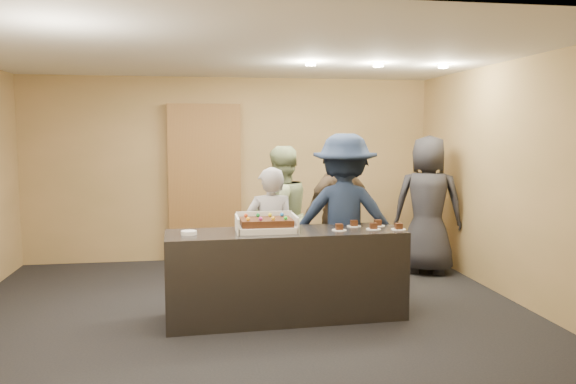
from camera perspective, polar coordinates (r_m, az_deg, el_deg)
The scene contains 17 objects.
room at distance 5.93m, azimuth -4.39°, elevation 0.81°, with size 6.04×6.00×2.70m.
serving_counter at distance 5.78m, azimuth -0.23°, elevation -8.37°, with size 2.40×0.70×0.90m, color black.
storage_cabinet at distance 8.33m, azimuth -8.44°, elevation 0.90°, with size 1.05×0.15×2.31m, color brown.
cake_box at distance 5.67m, azimuth -2.24°, elevation -3.56°, with size 0.60×0.42×0.18m.
sheet_cake at distance 5.64m, azimuth -2.22°, elevation -3.06°, with size 0.51×0.35×0.11m.
plate_stack at distance 5.56m, azimuth -10.04°, elevation -4.10°, with size 0.15×0.15×0.04m, color white.
slice_a at distance 5.73m, azimuth 5.22°, elevation -3.68°, with size 0.15×0.15×0.07m.
slice_b at distance 5.98m, azimuth 6.72°, elevation -3.28°, with size 0.15×0.15×0.07m.
slice_c at distance 5.83m, azimuth 8.67°, elevation -3.56°, with size 0.15×0.15×0.07m.
slice_d at distance 6.05m, azimuth 9.11°, elevation -3.22°, with size 0.15×0.15×0.07m.
slice_e at distance 5.86m, azimuth 11.17°, elevation -3.56°, with size 0.15×0.15×0.07m.
person_server_grey at distance 6.14m, azimuth -1.82°, elevation -4.56°, with size 0.56×0.36×1.52m, color #98989D.
person_sage_man at distance 6.87m, azimuth -0.81°, elevation -2.54°, with size 0.84×0.66×1.73m, color #91A473.
person_navy_man at distance 6.26m, azimuth 5.74°, elevation -2.71°, with size 1.22×0.70×1.88m, color #17223B.
person_brown_extra at distance 7.17m, azimuth 5.23°, elevation -2.03°, with size 1.04×0.43×1.77m, color brown.
person_dark_suit at distance 7.75m, azimuth 14.02°, elevation -1.26°, with size 0.91×0.59×1.86m, color #25252A.
ceiling_spotlights at distance 6.76m, azimuth 9.15°, elevation 12.60°, with size 1.72×0.12×0.03m.
Camera 1 is at (-0.47, -5.89, 1.88)m, focal length 35.00 mm.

